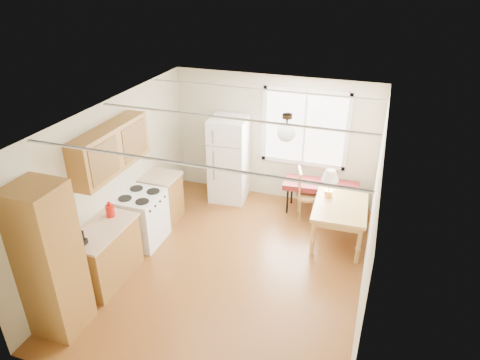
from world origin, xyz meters
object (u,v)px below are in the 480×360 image
at_px(bench, 321,187).
at_px(dining_table, 340,211).
at_px(chair, 303,191).
at_px(refrigerator, 229,159).

distance_m(bench, dining_table, 0.96).
bearing_deg(chair, dining_table, -57.33).
relative_size(refrigerator, bench, 1.19).
distance_m(dining_table, chair, 0.97).
bearing_deg(refrigerator, bench, -5.30).
xyz_separation_m(refrigerator, chair, (1.56, -0.25, -0.30)).
bearing_deg(refrigerator, chair, -13.42).
xyz_separation_m(bench, chair, (-0.29, -0.22, -0.02)).
bearing_deg(bench, dining_table, -66.48).
xyz_separation_m(dining_table, chair, (-0.74, 0.63, -0.07)).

